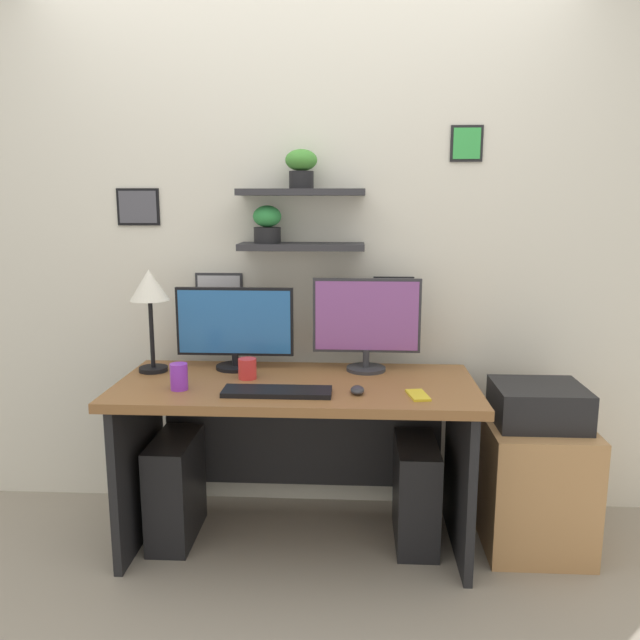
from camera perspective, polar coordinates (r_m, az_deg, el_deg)
ground_plane at (r=3.01m, az=-2.07°, el=-19.52°), size 8.00×8.00×0.00m
back_wall_assembly at (r=3.04m, az=-1.52°, el=7.68°), size 4.40×0.24×2.70m
desk at (r=2.83m, az=-2.05°, el=-9.53°), size 1.54×0.68×0.75m
monitor_left at (r=2.91m, az=-7.76°, el=-0.59°), size 0.54×0.18×0.38m
monitor_right at (r=2.85m, az=4.26°, el=-0.14°), size 0.49×0.18×0.42m
keyboard at (r=2.55m, az=-3.92°, el=-6.52°), size 0.44×0.14×0.02m
computer_mouse at (r=2.55m, az=3.42°, el=-6.37°), size 0.06×0.09×0.03m
desk_lamp at (r=2.91m, az=-15.25°, el=2.43°), size 0.17×0.17×0.47m
cell_phone at (r=2.55m, az=8.91°, el=-6.77°), size 0.09×0.15×0.01m
coffee_mug at (r=2.77m, az=-6.62°, el=-4.42°), size 0.08×0.08×0.09m
water_cup at (r=2.65m, az=-12.71°, el=-5.05°), size 0.07×0.07×0.11m
drawer_cabinet at (r=3.03m, az=18.82°, el=-13.88°), size 0.44×0.50×0.56m
printer at (r=2.90m, az=19.26°, el=-7.26°), size 0.38×0.34×0.17m
computer_tower_left at (r=3.01m, az=-13.00°, el=-14.67°), size 0.18×0.40×0.47m
computer_tower_right at (r=2.94m, az=8.70°, el=-15.24°), size 0.18×0.40×0.46m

